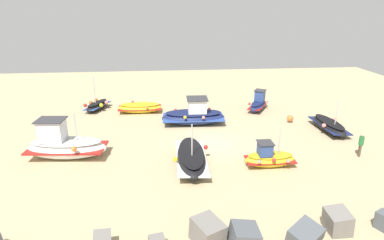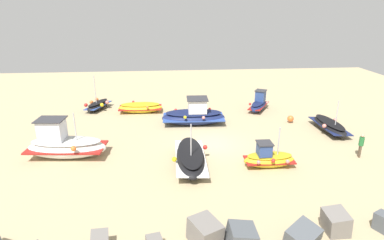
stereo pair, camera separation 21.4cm
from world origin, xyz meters
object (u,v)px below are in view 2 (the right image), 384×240
(fishing_boat_0, at_px, (329,126))
(person_walking, at_px, (361,144))
(fishing_boat_3, at_px, (140,108))
(fishing_boat_1, at_px, (65,145))
(fishing_boat_2, at_px, (259,104))
(fishing_boat_7, at_px, (98,105))
(fishing_boat_5, at_px, (269,158))
(mooring_buoy_0, at_px, (290,119))
(fishing_boat_4, at_px, (194,115))
(fishing_boat_6, at_px, (190,157))

(fishing_boat_0, height_order, person_walking, fishing_boat_0)
(fishing_boat_3, bearing_deg, fishing_boat_1, 65.11)
(fishing_boat_2, height_order, fishing_boat_7, fishing_boat_7)
(fishing_boat_1, bearing_deg, fishing_boat_5, 173.79)
(mooring_buoy_0, bearing_deg, fishing_boat_7, -17.10)
(person_walking, height_order, mooring_buoy_0, person_walking)
(fishing_boat_4, xyz_separation_m, person_walking, (-10.50, 7.44, 0.20))
(fishing_boat_5, distance_m, person_walking, 6.59)
(fishing_boat_2, height_order, fishing_boat_5, fishing_boat_5)
(fishing_boat_0, bearing_deg, fishing_boat_5, 127.48)
(fishing_boat_2, xyz_separation_m, fishing_boat_7, (15.64, -1.50, -0.17))
(fishing_boat_0, bearing_deg, fishing_boat_4, 74.47)
(person_walking, distance_m, mooring_buoy_0, 7.25)
(fishing_boat_1, relative_size, fishing_boat_3, 1.30)
(fishing_boat_1, xyz_separation_m, fishing_boat_7, (-0.27, -10.40, -0.41))
(fishing_boat_6, bearing_deg, person_walking, -87.49)
(fishing_boat_4, distance_m, person_walking, 12.87)
(fishing_boat_1, height_order, person_walking, fishing_boat_1)
(fishing_boat_5, bearing_deg, fishing_boat_0, -141.00)
(fishing_boat_2, height_order, fishing_boat_6, fishing_boat_6)
(fishing_boat_0, relative_size, fishing_boat_2, 1.26)
(fishing_boat_5, bearing_deg, person_walking, -173.21)
(fishing_boat_3, bearing_deg, fishing_boat_2, 179.79)
(fishing_boat_5, height_order, mooring_buoy_0, fishing_boat_5)
(fishing_boat_4, height_order, mooring_buoy_0, fishing_boat_4)
(fishing_boat_3, bearing_deg, fishing_boat_4, 144.64)
(fishing_boat_1, height_order, fishing_boat_7, fishing_boat_7)
(fishing_boat_1, bearing_deg, person_walking, 179.59)
(fishing_boat_7, bearing_deg, fishing_boat_4, -96.19)
(fishing_boat_2, bearing_deg, fishing_boat_5, -161.38)
(fishing_boat_3, height_order, mooring_buoy_0, fishing_boat_3)
(fishing_boat_7, bearing_deg, mooring_buoy_0, -85.18)
(fishing_boat_3, height_order, fishing_boat_6, fishing_boat_6)
(fishing_boat_2, relative_size, mooring_buoy_0, 5.42)
(fishing_boat_2, bearing_deg, fishing_boat_1, 150.95)
(fishing_boat_1, distance_m, person_walking, 19.84)
(fishing_boat_4, bearing_deg, fishing_boat_0, -12.10)
(fishing_boat_7, bearing_deg, fishing_boat_6, -125.15)
(fishing_boat_2, distance_m, fishing_boat_3, 11.46)
(fishing_boat_6, bearing_deg, fishing_boat_7, 34.62)
(fishing_boat_2, bearing_deg, fishing_boat_0, -113.81)
(fishing_boat_6, bearing_deg, fishing_boat_5, -95.20)
(fishing_boat_5, bearing_deg, mooring_buoy_0, -119.71)
(fishing_boat_4, bearing_deg, fishing_boat_7, 153.97)
(fishing_boat_2, relative_size, fishing_boat_5, 1.10)
(fishing_boat_0, relative_size, fishing_boat_1, 0.83)
(fishing_boat_2, bearing_deg, mooring_buoy_0, -124.08)
(fishing_boat_3, height_order, fishing_boat_5, fishing_boat_5)
(mooring_buoy_0, bearing_deg, person_walking, 107.15)
(fishing_boat_2, xyz_separation_m, mooring_buoy_0, (-1.72, 3.83, -0.23))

